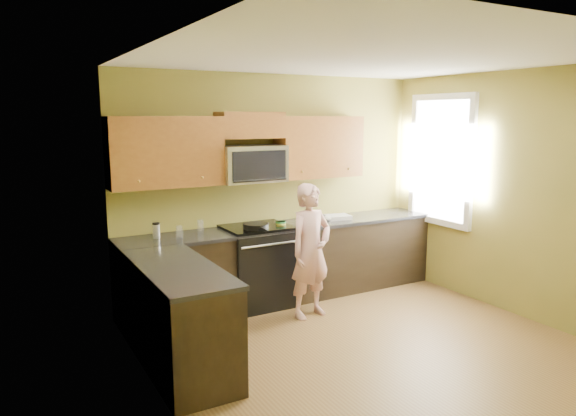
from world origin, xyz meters
TOP-DOWN VIEW (x-y plane):
  - floor at (0.00, 0.00)m, footprint 4.00×4.00m
  - ceiling at (0.00, 0.00)m, footprint 4.00×4.00m
  - wall_back at (0.00, 2.00)m, footprint 4.00×0.00m
  - wall_left at (-2.00, 0.00)m, footprint 0.00×4.00m
  - wall_right at (2.00, 0.00)m, footprint 0.00×4.00m
  - cabinet_back_run at (0.00, 1.70)m, footprint 4.00×0.60m
  - cabinet_left_run at (-1.70, 0.60)m, footprint 0.60×1.60m
  - countertop_back at (0.00, 1.69)m, footprint 4.00×0.62m
  - countertop_left at (-1.69, 0.60)m, footprint 0.62×1.60m
  - stove at (-0.40, 1.68)m, footprint 0.76×0.65m
  - microwave at (-0.40, 1.80)m, footprint 0.76×0.40m
  - upper_cab_left at (-1.39, 1.83)m, footprint 1.22×0.33m
  - upper_cab_right at (0.54, 1.83)m, footprint 1.12×0.33m
  - upper_cab_over_mw at (-0.40, 1.83)m, footprint 0.76×0.33m
  - window at (1.98, 1.20)m, footprint 0.06×1.06m
  - woman at (-0.04, 1.07)m, footprint 0.60×0.45m
  - frying_pan at (-0.48, 1.54)m, footprint 0.34×0.53m
  - butter_tub at (-0.12, 1.61)m, footprint 0.12×0.12m
  - toast_slice at (0.34, 1.55)m, footprint 0.14×0.14m
  - napkin_a at (0.35, 1.54)m, footprint 0.11×0.12m
  - napkin_b at (0.55, 1.66)m, footprint 0.14×0.15m
  - dish_towel at (0.75, 1.70)m, footprint 0.34×0.29m
  - travel_mug at (-1.55, 1.75)m, footprint 0.09×0.09m
  - glass_b at (-1.01, 1.90)m, footprint 0.07×0.07m
  - glass_c at (-1.32, 1.69)m, footprint 0.09×0.09m

SIDE VIEW (x-z plane):
  - floor at x=0.00m, z-range 0.00..0.00m
  - cabinet_back_run at x=0.00m, z-range 0.00..0.88m
  - cabinet_left_run at x=-1.70m, z-range 0.00..0.88m
  - stove at x=-0.40m, z-range 0.00..0.95m
  - woman at x=-0.04m, z-range 0.00..1.49m
  - countertop_back at x=0.00m, z-range 0.88..0.92m
  - countertop_left at x=-1.69m, z-range 0.88..0.92m
  - butter_tub at x=-0.12m, z-range 0.88..0.96m
  - travel_mug at x=-1.55m, z-range 0.84..1.00m
  - toast_slice at x=0.34m, z-range 0.92..0.93m
  - dish_towel at x=0.75m, z-range 0.92..0.97m
  - frying_pan at x=-0.48m, z-range 0.92..0.98m
  - napkin_a at x=0.35m, z-range 0.92..0.98m
  - napkin_b at x=0.55m, z-range 0.92..0.99m
  - glass_b at x=-1.01m, z-range 0.92..1.04m
  - glass_c at x=-1.32m, z-range 0.92..1.04m
  - wall_back at x=0.00m, z-range -0.65..3.35m
  - wall_left at x=-2.00m, z-range -0.65..3.35m
  - wall_right at x=2.00m, z-range -0.65..3.35m
  - microwave at x=-0.40m, z-range 1.24..1.66m
  - upper_cab_left at x=-1.39m, z-range 1.07..1.82m
  - upper_cab_right at x=0.54m, z-range 1.07..1.82m
  - window at x=1.98m, z-range 0.82..2.48m
  - upper_cab_over_mw at x=-0.40m, z-range 1.95..2.25m
  - ceiling at x=0.00m, z-range 2.70..2.70m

